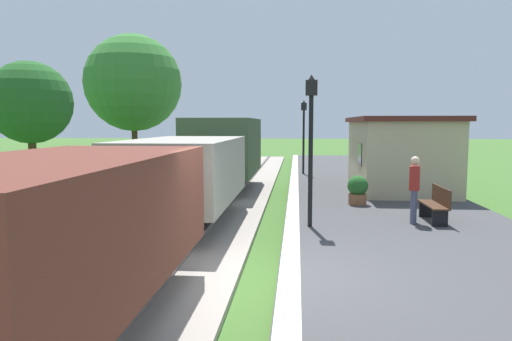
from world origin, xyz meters
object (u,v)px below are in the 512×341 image
Objects in this scene: lamp_post_near at (311,123)px; tree_field_left at (133,83)px; station_hut at (399,153)px; lamp_post_far at (304,123)px; tree_trackside_far at (30,103)px; bench_near_hut at (436,204)px; bench_down_platform at (371,166)px; potted_planter at (358,190)px; person_waiting at (414,187)px; freight_train at (190,170)px.

lamp_post_near is 0.53× the size of tree_field_left.
lamp_post_far is at bearing 123.71° from station_hut.
tree_trackside_far is (-9.80, -7.65, 0.71)m from lamp_post_far.
tree_trackside_far reaches higher than bench_near_hut.
lamp_post_near is 10.81m from tree_trackside_far.
bench_down_platform is 3.93m from lamp_post_far.
potted_planter reaches higher than bench_near_hut.
person_waiting is 0.46× the size of lamp_post_far.
tree_trackside_far is at bearing -170.16° from station_hut.
station_hut is at bearing -56.29° from lamp_post_far.
tree_field_left reaches higher than person_waiting.
potted_planter is 0.18× the size of tree_trackside_far.
station_hut reaches higher than person_waiting.
bench_down_platform is at bearing 57.86° from freight_train.
tree_field_left is (-4.92, 9.42, 3.20)m from freight_train.
station_hut reaches higher than freight_train.
tree_field_left reaches higher than lamp_post_near.
station_hut is 6.07m from bench_near_hut.
tree_field_left is (-9.74, 7.25, 3.99)m from potted_planter.
person_waiting is 3.15m from lamp_post_near.
tree_field_left is (1.64, 6.00, 1.20)m from tree_trackside_far.
station_hut is 4.71m from bench_down_platform.
bench_down_platform is at bearing -76.48° from person_waiting.
bench_near_hut is at bearing -2.34° from freight_train.
lamp_post_near is 12.17m from lamp_post_far.
freight_train is at bearing -122.14° from bench_down_platform.
lamp_post_far is (-3.26, 0.73, 2.08)m from bench_down_platform.
freight_train is at bearing 161.12° from lamp_post_near.
lamp_post_near is (-1.58, -3.28, 2.08)m from potted_planter.
potted_planter is at bearing -36.66° from tree_field_left.
freight_train is 5.34m from potted_planter.
tree_trackside_far is (-6.56, 3.41, 2.01)m from freight_train.
tree_trackside_far is at bearing 152.51° from freight_train.
station_hut is 3.39× the size of person_waiting.
bench_down_platform is at bearing -12.55° from lamp_post_far.
potted_planter is (-1.68, -8.17, 0.00)m from bench_down_platform.
person_waiting is at bearing -158.44° from bench_near_hut.
potted_planter is 9.27m from lamp_post_far.
person_waiting is 0.46× the size of lamp_post_near.
bench_near_hut is (6.50, -0.26, -0.78)m from freight_train.
lamp_post_far is (0.00, 12.17, 0.00)m from lamp_post_near.
lamp_post_near is at bearing -105.89° from bench_down_platform.
tree_trackside_far reaches higher than lamp_post_near.
person_waiting is at bearing 12.75° from lamp_post_near.
person_waiting is 11.98m from lamp_post_far.
freight_train reaches higher than person_waiting.
tree_trackside_far is at bearing -105.26° from tree_field_left.
bench_near_hut is 2.96m from potted_planter.
tree_trackside_far reaches higher than lamp_post_far.
bench_near_hut is at bearing -141.65° from person_waiting.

